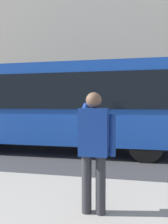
{
  "coord_description": "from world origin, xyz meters",
  "views": [
    {
      "loc": [
        -0.83,
        8.05,
        1.68
      ],
      "look_at": [
        0.72,
        0.4,
        1.42
      ],
      "focal_mm": 35.71,
      "sensor_mm": 36.0,
      "label": 1
    }
  ],
  "objects": [
    {
      "name": "pedestrian_photographer",
      "position": [
        -0.35,
        4.99,
        1.14
      ],
      "size": [
        0.53,
        0.52,
        1.7
      ],
      "color": "#2D2D33",
      "rests_on": "sidewalk_curb"
    },
    {
      "name": "red_bus",
      "position": [
        1.72,
        0.29,
        1.68
      ],
      "size": [
        9.05,
        2.54,
        3.08
      ],
      "color": "#1947AD",
      "rests_on": "ground_plane"
    },
    {
      "name": "building_facade_far",
      "position": [
        -0.02,
        -6.8,
        5.99
      ],
      "size": [
        28.0,
        1.55,
        12.0
      ],
      "color": "beige",
      "rests_on": "ground_plane"
    },
    {
      "name": "ground_plane",
      "position": [
        0.0,
        0.0,
        0.0
      ],
      "size": [
        60.0,
        60.0,
        0.0
      ],
      "primitive_type": "plane",
      "color": "#38383A"
    }
  ]
}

